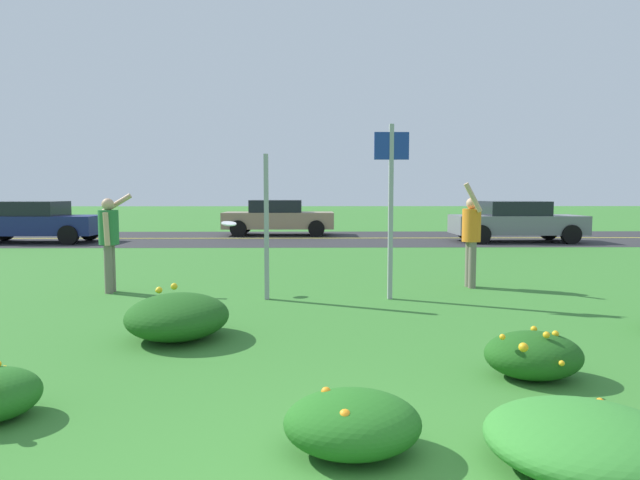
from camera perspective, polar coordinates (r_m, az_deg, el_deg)
ground_plane at (r=11.82m, az=1.46°, el=-3.61°), size 120.00×120.00×0.00m
highway_strip at (r=21.20m, az=0.39°, el=0.19°), size 120.00×7.27×0.01m
highway_center_stripe at (r=21.20m, az=0.39°, el=0.20°), size 120.00×0.16×0.00m
daylily_clump_front_left at (r=5.69m, az=21.19°, el=-11.03°), size 0.91×0.80×0.49m
daylily_clump_mid_center at (r=6.91m, az=-14.53°, el=-7.64°), size 1.23×1.33×0.59m
daylily_clump_front_center at (r=4.09m, az=25.78°, el=-18.12°), size 1.27×1.20×0.37m
daylily_clump_mid_right at (r=3.91m, az=3.36°, el=-18.35°), size 0.93×0.77×0.42m
sign_post_near_path at (r=9.03m, az=-5.56°, el=1.31°), size 0.07×0.10×2.38m
sign_post_by_roadside at (r=9.06m, az=7.34°, el=4.66°), size 0.56×0.10×2.85m
person_thrower_green_shirt at (r=10.30m, az=-20.97°, el=0.38°), size 0.54×0.51×1.74m
person_catcher_orange_shirt at (r=10.52m, az=15.36°, el=0.66°), size 0.39×0.50×1.94m
frisbee_white at (r=9.86m, az=-9.41°, el=1.68°), size 0.27×0.26×0.10m
car_navy_leftmost at (r=21.80m, az=-27.48°, el=1.70°), size 4.50×2.00×1.45m
car_tan_center_left at (r=22.82m, az=-4.36°, el=2.36°), size 4.50×2.00×1.45m
car_gray_center_right at (r=20.83m, az=19.61°, el=1.85°), size 4.50×2.00×1.45m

